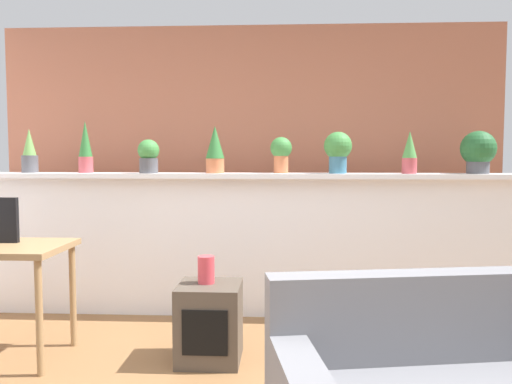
{
  "coord_description": "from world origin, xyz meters",
  "views": [
    {
      "loc": [
        0.32,
        -2.3,
        1.33
      ],
      "look_at": [
        0.13,
        1.22,
        1.08
      ],
      "focal_mm": 36.92,
      "sensor_mm": 36.0,
      "label": 1
    }
  ],
  "objects_px": {
    "potted_plant_4": "(281,152)",
    "side_cube_shelf": "(209,323)",
    "potted_plant_5": "(338,150)",
    "vase_on_shelf": "(206,270)",
    "potted_plant_0": "(30,153)",
    "potted_plant_6": "(410,153)",
    "potted_plant_7": "(478,151)",
    "potted_plant_3": "(215,149)",
    "potted_plant_1": "(85,148)",
    "potted_plant_2": "(149,155)"
  },
  "relations": [
    {
      "from": "side_cube_shelf",
      "to": "potted_plant_3",
      "type": "bearing_deg",
      "value": 95.05
    },
    {
      "from": "potted_plant_0",
      "to": "potted_plant_6",
      "type": "bearing_deg",
      "value": -1.15
    },
    {
      "from": "potted_plant_1",
      "to": "potted_plant_5",
      "type": "bearing_deg",
      "value": -1.04
    },
    {
      "from": "potted_plant_3",
      "to": "potted_plant_4",
      "type": "relative_size",
      "value": 1.31
    },
    {
      "from": "potted_plant_5",
      "to": "vase_on_shelf",
      "type": "height_order",
      "value": "potted_plant_5"
    },
    {
      "from": "potted_plant_1",
      "to": "potted_plant_4",
      "type": "bearing_deg",
      "value": 0.43
    },
    {
      "from": "potted_plant_0",
      "to": "potted_plant_2",
      "type": "relative_size",
      "value": 1.33
    },
    {
      "from": "potted_plant_2",
      "to": "vase_on_shelf",
      "type": "height_order",
      "value": "potted_plant_2"
    },
    {
      "from": "potted_plant_0",
      "to": "vase_on_shelf",
      "type": "distance_m",
      "value": 2.04
    },
    {
      "from": "potted_plant_4",
      "to": "side_cube_shelf",
      "type": "xyz_separation_m",
      "value": [
        -0.45,
        -1.0,
        -1.1
      ]
    },
    {
      "from": "potted_plant_5",
      "to": "potted_plant_6",
      "type": "bearing_deg",
      "value": -1.44
    },
    {
      "from": "potted_plant_5",
      "to": "vase_on_shelf",
      "type": "distance_m",
      "value": 1.52
    },
    {
      "from": "potted_plant_6",
      "to": "potted_plant_2",
      "type": "bearing_deg",
      "value": -179.82
    },
    {
      "from": "side_cube_shelf",
      "to": "vase_on_shelf",
      "type": "relative_size",
      "value": 2.84
    },
    {
      "from": "potted_plant_3",
      "to": "potted_plant_4",
      "type": "bearing_deg",
      "value": 4.45
    },
    {
      "from": "potted_plant_4",
      "to": "vase_on_shelf",
      "type": "height_order",
      "value": "potted_plant_4"
    },
    {
      "from": "potted_plant_7",
      "to": "vase_on_shelf",
      "type": "bearing_deg",
      "value": -155.03
    },
    {
      "from": "potted_plant_4",
      "to": "potted_plant_5",
      "type": "xyz_separation_m",
      "value": [
        0.45,
        -0.05,
        0.02
      ]
    },
    {
      "from": "vase_on_shelf",
      "to": "potted_plant_5",
      "type": "bearing_deg",
      "value": 44.67
    },
    {
      "from": "potted_plant_2",
      "to": "potted_plant_7",
      "type": "height_order",
      "value": "potted_plant_7"
    },
    {
      "from": "potted_plant_1",
      "to": "potted_plant_2",
      "type": "xyz_separation_m",
      "value": [
        0.54,
        -0.06,
        -0.06
      ]
    },
    {
      "from": "potted_plant_5",
      "to": "vase_on_shelf",
      "type": "relative_size",
      "value": 1.89
    },
    {
      "from": "potted_plant_3",
      "to": "potted_plant_5",
      "type": "relative_size",
      "value": 1.15
    },
    {
      "from": "side_cube_shelf",
      "to": "vase_on_shelf",
      "type": "height_order",
      "value": "vase_on_shelf"
    },
    {
      "from": "potted_plant_0",
      "to": "side_cube_shelf",
      "type": "xyz_separation_m",
      "value": [
        1.65,
        -1.0,
        -1.09
      ]
    },
    {
      "from": "potted_plant_2",
      "to": "vase_on_shelf",
      "type": "relative_size",
      "value": 1.56
    },
    {
      "from": "potted_plant_4",
      "to": "potted_plant_6",
      "type": "bearing_deg",
      "value": -3.59
    },
    {
      "from": "potted_plant_6",
      "to": "side_cube_shelf",
      "type": "relative_size",
      "value": 0.67
    },
    {
      "from": "potted_plant_0",
      "to": "potted_plant_2",
      "type": "bearing_deg",
      "value": -3.87
    },
    {
      "from": "potted_plant_7",
      "to": "potted_plant_5",
      "type": "bearing_deg",
      "value": -178.38
    },
    {
      "from": "potted_plant_1",
      "to": "potted_plant_6",
      "type": "bearing_deg",
      "value": -1.13
    },
    {
      "from": "potted_plant_5",
      "to": "side_cube_shelf",
      "type": "bearing_deg",
      "value": -133.59
    },
    {
      "from": "potted_plant_7",
      "to": "vase_on_shelf",
      "type": "height_order",
      "value": "potted_plant_7"
    },
    {
      "from": "vase_on_shelf",
      "to": "potted_plant_4",
      "type": "bearing_deg",
      "value": 63.89
    },
    {
      "from": "potted_plant_7",
      "to": "side_cube_shelf",
      "type": "xyz_separation_m",
      "value": [
        -2.02,
        -0.98,
        -1.11
      ]
    },
    {
      "from": "potted_plant_0",
      "to": "potted_plant_4",
      "type": "height_order",
      "value": "potted_plant_0"
    },
    {
      "from": "potted_plant_1",
      "to": "potted_plant_2",
      "type": "height_order",
      "value": "potted_plant_1"
    },
    {
      "from": "potted_plant_3",
      "to": "potted_plant_5",
      "type": "xyz_separation_m",
      "value": [
        0.99,
        -0.01,
        -0.0
      ]
    },
    {
      "from": "vase_on_shelf",
      "to": "potted_plant_3",
      "type": "bearing_deg",
      "value": 93.77
    },
    {
      "from": "potted_plant_5",
      "to": "potted_plant_7",
      "type": "relative_size",
      "value": 0.98
    },
    {
      "from": "potted_plant_0",
      "to": "potted_plant_4",
      "type": "relative_size",
      "value": 1.25
    },
    {
      "from": "potted_plant_1",
      "to": "side_cube_shelf",
      "type": "xyz_separation_m",
      "value": [
        1.17,
        -0.99,
        -1.14
      ]
    },
    {
      "from": "potted_plant_0",
      "to": "potted_plant_5",
      "type": "xyz_separation_m",
      "value": [
        2.55,
        -0.05,
        0.03
      ]
    },
    {
      "from": "potted_plant_3",
      "to": "vase_on_shelf",
      "type": "bearing_deg",
      "value": -86.23
    },
    {
      "from": "potted_plant_1",
      "to": "potted_plant_2",
      "type": "relative_size",
      "value": 1.56
    },
    {
      "from": "potted_plant_0",
      "to": "potted_plant_5",
      "type": "distance_m",
      "value": 2.55
    },
    {
      "from": "potted_plant_1",
      "to": "vase_on_shelf",
      "type": "bearing_deg",
      "value": -39.9
    },
    {
      "from": "potted_plant_0",
      "to": "side_cube_shelf",
      "type": "distance_m",
      "value": 2.22
    },
    {
      "from": "potted_plant_4",
      "to": "potted_plant_5",
      "type": "relative_size",
      "value": 0.88
    },
    {
      "from": "potted_plant_1",
      "to": "potted_plant_5",
      "type": "height_order",
      "value": "potted_plant_1"
    }
  ]
}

